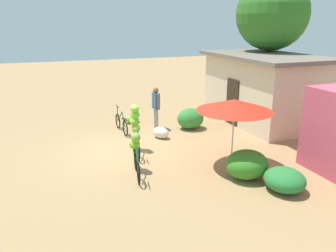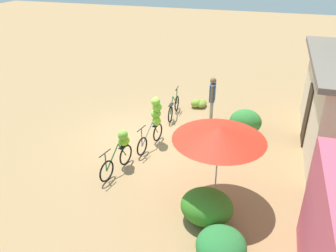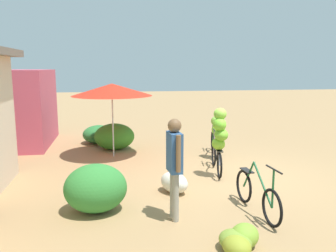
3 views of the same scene
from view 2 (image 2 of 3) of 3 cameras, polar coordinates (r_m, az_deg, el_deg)
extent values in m
plane|color=#A47E53|center=(11.96, -3.71, -2.24)|extent=(60.00, 60.00, 0.00)
cube|color=#332319|center=(12.28, 22.31, 1.69)|extent=(0.90, 0.06, 2.00)
ellipsoid|color=#348336|center=(12.49, 12.89, 0.72)|extent=(0.99, 1.14, 0.88)
ellipsoid|color=#378024|center=(8.44, 6.53, -13.32)|extent=(1.12, 1.28, 0.84)
ellipsoid|color=#2A7836|center=(7.73, 8.93, -19.32)|extent=(1.15, 1.09, 0.62)
cylinder|color=beige|center=(8.78, 8.22, -6.55)|extent=(0.04, 0.04, 2.07)
cone|color=red|center=(8.30, 8.64, -1.17)|extent=(2.32, 2.32, 0.35)
torus|color=black|center=(13.97, 1.48, 3.82)|extent=(0.64, 0.08, 0.64)
torus|color=black|center=(13.00, 0.40, 1.97)|extent=(0.64, 0.08, 0.64)
cylinder|color=#19592D|center=(13.05, 0.61, 3.49)|extent=(0.41, 0.06, 0.61)
cylinder|color=#19592D|center=(13.53, 1.16, 4.39)|extent=(0.73, 0.07, 0.62)
cylinder|color=black|center=(13.72, 1.51, 6.34)|extent=(0.50, 0.06, 0.03)
cylinder|color=#19592D|center=(13.84, 1.50, 5.07)|extent=(0.04, 0.04, 0.66)
cube|color=black|center=(12.95, 0.52, 3.57)|extent=(0.37, 0.16, 0.02)
torus|color=black|center=(10.94, -4.38, -3.43)|extent=(0.62, 0.15, 0.62)
torus|color=black|center=(11.73, -1.74, -1.09)|extent=(0.62, 0.15, 0.62)
cylinder|color=slate|center=(11.46, -2.20, -0.24)|extent=(0.40, 0.10, 0.58)
cylinder|color=slate|center=(11.05, -3.52, -1.37)|extent=(0.70, 0.15, 0.59)
cylinder|color=black|center=(10.62, -4.50, -0.42)|extent=(0.50, 0.11, 0.03)
cylinder|color=slate|center=(10.78, -4.44, -1.95)|extent=(0.04, 0.04, 0.65)
cube|color=black|center=(11.49, -2.01, 0.18)|extent=(0.38, 0.20, 0.02)
ellipsoid|color=#86C630|center=(11.40, -1.96, 0.82)|extent=(0.41, 0.34, 0.29)
ellipsoid|color=#72B82E|center=(11.37, -2.03, 2.07)|extent=(0.41, 0.33, 0.29)
ellipsoid|color=#74C42F|center=(11.26, -1.83, 3.19)|extent=(0.38, 0.31, 0.32)
ellipsoid|color=#84C43A|center=(11.11, -2.11, 4.18)|extent=(0.38, 0.31, 0.28)
torus|color=black|center=(9.88, -10.28, -7.48)|extent=(0.64, 0.16, 0.65)
torus|color=black|center=(10.52, -7.11, -4.85)|extent=(0.64, 0.16, 0.65)
cylinder|color=#19592D|center=(10.26, -7.73, -3.96)|extent=(0.37, 0.10, 0.59)
cylinder|color=#19592D|center=(9.93, -9.32, -5.23)|extent=(0.65, 0.15, 0.59)
cylinder|color=black|center=(9.56, -10.57, -4.52)|extent=(0.50, 0.12, 0.03)
cylinder|color=#19592D|center=(9.72, -10.42, -6.02)|extent=(0.04, 0.04, 0.60)
cube|color=black|center=(10.27, -7.53, -3.44)|extent=(0.38, 0.20, 0.02)
ellipsoid|color=#7BC42A|center=(10.25, -7.42, -2.43)|extent=(0.43, 0.36, 0.32)
ellipsoid|color=#76B038|center=(10.05, -7.60, -1.51)|extent=(0.37, 0.31, 0.29)
ellipsoid|color=olive|center=(14.55, 5.77, 3.94)|extent=(0.54, 0.49, 0.29)
ellipsoid|color=olive|center=(14.42, 5.49, 3.73)|extent=(0.64, 0.60, 0.29)
ellipsoid|color=#7FA832|center=(14.37, 4.78, 3.81)|extent=(0.62, 0.62, 0.35)
ellipsoid|color=silver|center=(12.14, 5.01, -0.63)|extent=(0.83, 0.74, 0.44)
cylinder|color=gray|center=(13.22, 7.34, 2.69)|extent=(0.11, 0.11, 0.86)
cylinder|color=gray|center=(13.05, 7.25, 2.37)|extent=(0.11, 0.11, 0.86)
cube|color=#33598C|center=(12.83, 7.50, 5.64)|extent=(0.41, 0.23, 0.68)
cylinder|color=brown|center=(13.05, 7.64, 6.17)|extent=(0.08, 0.08, 0.61)
cylinder|color=brown|center=(12.59, 7.38, 5.38)|extent=(0.08, 0.08, 0.61)
sphere|color=brown|center=(12.67, 7.62, 7.55)|extent=(0.23, 0.23, 0.23)
camera|label=1|loc=(6.54, -77.37, -8.79)|focal=35.52mm
camera|label=3|loc=(17.71, 14.78, 15.82)|focal=37.16mm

